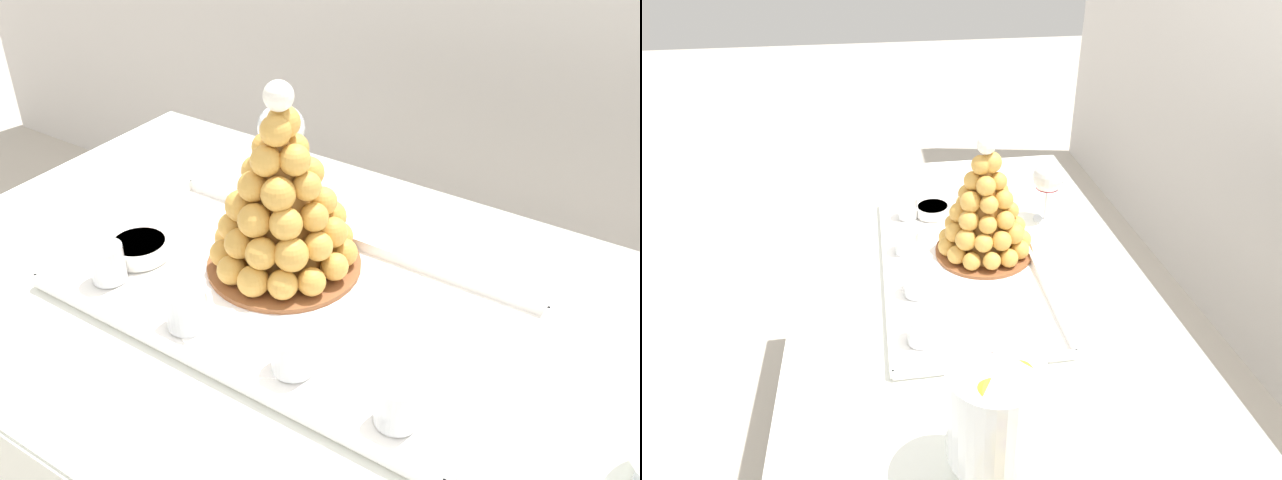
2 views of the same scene
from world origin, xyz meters
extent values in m
cylinder|color=brown|center=(-0.63, 0.30, 0.35)|extent=(0.04, 0.04, 0.71)
cube|color=brown|center=(0.00, 0.00, 0.72)|extent=(1.38, 0.71, 0.02)
cube|color=white|center=(0.00, 0.00, 0.73)|extent=(1.44, 0.77, 0.00)
cube|color=white|center=(0.00, 0.39, 0.56)|extent=(1.44, 0.01, 0.33)
cube|color=white|center=(-0.72, 0.00, 0.56)|extent=(0.01, 0.77, 0.33)
cube|color=white|center=(-0.12, -0.02, 0.73)|extent=(0.65, 0.34, 0.01)
cube|color=white|center=(-0.12, -0.19, 0.75)|extent=(0.65, 0.01, 0.02)
cube|color=white|center=(-0.12, 0.14, 0.75)|extent=(0.65, 0.01, 0.02)
cube|color=white|center=(-0.45, -0.02, 0.75)|extent=(0.01, 0.34, 0.02)
cube|color=white|center=(0.20, -0.02, 0.75)|extent=(0.01, 0.34, 0.02)
cylinder|color=white|center=(-0.12, -0.02, 0.74)|extent=(0.31, 0.31, 0.00)
cylinder|color=brown|center=(-0.17, 0.04, 0.74)|extent=(0.23, 0.23, 0.01)
cone|color=#BB8138|center=(-0.17, 0.04, 0.86)|extent=(0.15, 0.15, 0.23)
sphere|color=gold|center=(-0.08, 0.04, 0.77)|extent=(0.04, 0.04, 0.04)
sphere|color=gold|center=(-0.09, 0.08, 0.77)|extent=(0.04, 0.04, 0.04)
sphere|color=gold|center=(-0.12, 0.12, 0.77)|extent=(0.05, 0.05, 0.05)
sphere|color=gold|center=(-0.16, 0.13, 0.77)|extent=(0.05, 0.05, 0.05)
sphere|color=gold|center=(-0.20, 0.13, 0.77)|extent=(0.05, 0.05, 0.05)
sphere|color=gold|center=(-0.24, 0.10, 0.77)|extent=(0.05, 0.05, 0.05)
sphere|color=gold|center=(-0.26, 0.06, 0.77)|extent=(0.05, 0.05, 0.05)
sphere|color=gold|center=(-0.26, 0.02, 0.77)|extent=(0.05, 0.05, 0.05)
sphere|color=gold|center=(-0.24, -0.02, 0.77)|extent=(0.04, 0.04, 0.04)
sphere|color=gold|center=(-0.20, -0.04, 0.77)|extent=(0.04, 0.04, 0.04)
sphere|color=gold|center=(-0.16, -0.04, 0.77)|extent=(0.05, 0.05, 0.05)
sphere|color=gold|center=(-0.12, -0.03, 0.77)|extent=(0.04, 0.04, 0.04)
sphere|color=gold|center=(-0.09, 0.00, 0.77)|extent=(0.04, 0.04, 0.04)
sphere|color=gold|center=(-0.10, 0.07, 0.81)|extent=(0.04, 0.04, 0.04)
sphere|color=gold|center=(-0.13, 0.10, 0.81)|extent=(0.05, 0.05, 0.05)
sphere|color=gold|center=(-0.16, 0.12, 0.81)|extent=(0.04, 0.04, 0.04)
sphere|color=gold|center=(-0.20, 0.11, 0.81)|extent=(0.04, 0.04, 0.04)
sphere|color=gold|center=(-0.23, 0.08, 0.81)|extent=(0.05, 0.05, 0.05)
sphere|color=gold|center=(-0.24, 0.04, 0.81)|extent=(0.04, 0.04, 0.04)
sphere|color=gold|center=(-0.23, 0.00, 0.81)|extent=(0.04, 0.04, 0.04)
sphere|color=gold|center=(-0.20, -0.03, 0.81)|extent=(0.04, 0.04, 0.04)
sphere|color=gold|center=(-0.15, -0.03, 0.81)|extent=(0.05, 0.05, 0.05)
sphere|color=gold|center=(-0.12, -0.01, 0.81)|extent=(0.05, 0.05, 0.05)
sphere|color=gold|center=(-0.10, 0.03, 0.81)|extent=(0.04, 0.04, 0.04)
sphere|color=gold|center=(-0.13, 0.08, 0.85)|extent=(0.04, 0.04, 0.04)
sphere|color=gold|center=(-0.16, 0.10, 0.85)|extent=(0.04, 0.04, 0.04)
sphere|color=gold|center=(-0.21, 0.09, 0.85)|extent=(0.05, 0.05, 0.05)
sphere|color=gold|center=(-0.23, 0.05, 0.85)|extent=(0.04, 0.04, 0.04)
sphere|color=gold|center=(-0.21, 0.01, 0.85)|extent=(0.05, 0.05, 0.05)
sphere|color=gold|center=(-0.17, -0.01, 0.85)|extent=(0.05, 0.05, 0.05)
sphere|color=gold|center=(-0.13, 0.00, 0.85)|extent=(0.05, 0.05, 0.05)
sphere|color=gold|center=(-0.11, 0.04, 0.85)|extent=(0.04, 0.04, 0.04)
sphere|color=gold|center=(-0.15, 0.08, 0.89)|extent=(0.04, 0.04, 0.04)
sphere|color=gold|center=(-0.19, 0.08, 0.89)|extent=(0.04, 0.04, 0.04)
sphere|color=gold|center=(-0.21, 0.04, 0.89)|extent=(0.05, 0.05, 0.05)
sphere|color=gold|center=(-0.19, 0.01, 0.89)|extent=(0.04, 0.04, 0.04)
sphere|color=gold|center=(-0.15, 0.01, 0.89)|extent=(0.05, 0.05, 0.05)
sphere|color=gold|center=(-0.13, 0.04, 0.89)|extent=(0.04, 0.04, 0.04)
sphere|color=gold|center=(-0.16, 0.07, 0.93)|extent=(0.04, 0.04, 0.04)
sphere|color=gold|center=(-0.20, 0.05, 0.93)|extent=(0.04, 0.04, 0.04)
sphere|color=gold|center=(-0.17, 0.02, 0.93)|extent=(0.04, 0.04, 0.04)
sphere|color=gold|center=(-0.14, 0.04, 0.93)|extent=(0.04, 0.04, 0.04)
sphere|color=gold|center=(-0.17, 0.06, 0.97)|extent=(0.05, 0.05, 0.05)
sphere|color=gold|center=(-0.17, 0.03, 0.97)|extent=(0.04, 0.04, 0.04)
sphere|color=white|center=(-0.17, 0.04, 1.01)|extent=(0.04, 0.04, 0.04)
cylinder|color=silver|center=(-0.36, -0.12, 0.77)|extent=(0.05, 0.05, 0.06)
cylinder|color=brown|center=(-0.36, -0.12, 0.75)|extent=(0.05, 0.05, 0.02)
cylinder|color=#8C603D|center=(-0.36, -0.12, 0.77)|extent=(0.05, 0.05, 0.02)
sphere|color=brown|center=(-0.37, -0.12, 0.78)|extent=(0.01, 0.01, 0.01)
cylinder|color=silver|center=(-0.20, -0.14, 0.77)|extent=(0.06, 0.06, 0.06)
cylinder|color=gold|center=(-0.20, -0.14, 0.75)|extent=(0.05, 0.05, 0.02)
cylinder|color=#EAC166|center=(-0.20, -0.14, 0.77)|extent=(0.05, 0.05, 0.02)
sphere|color=brown|center=(-0.19, -0.13, 0.78)|extent=(0.02, 0.02, 0.02)
cylinder|color=silver|center=(-0.03, -0.13, 0.77)|extent=(0.06, 0.06, 0.05)
cylinder|color=gold|center=(-0.03, -0.13, 0.75)|extent=(0.05, 0.05, 0.02)
cylinder|color=#EAC166|center=(-0.03, -0.13, 0.77)|extent=(0.05, 0.05, 0.02)
sphere|color=brown|center=(-0.03, -0.13, 0.78)|extent=(0.02, 0.02, 0.02)
cylinder|color=silver|center=(0.11, -0.13, 0.77)|extent=(0.05, 0.05, 0.06)
cylinder|color=gold|center=(0.11, -0.13, 0.75)|extent=(0.05, 0.05, 0.02)
cylinder|color=#EAC166|center=(0.11, -0.13, 0.77)|extent=(0.05, 0.05, 0.02)
sphere|color=brown|center=(0.12, -0.13, 0.79)|extent=(0.01, 0.01, 0.01)
cylinder|color=white|center=(-0.37, -0.06, 0.75)|extent=(0.09, 0.09, 0.03)
cylinder|color=#F2CC59|center=(-0.37, -0.06, 0.76)|extent=(0.08, 0.08, 0.00)
cylinder|color=silver|center=(-0.31, 0.23, 0.73)|extent=(0.06, 0.06, 0.00)
cylinder|color=silver|center=(-0.31, 0.23, 0.78)|extent=(0.01, 0.01, 0.08)
sphere|color=silver|center=(-0.31, 0.23, 0.86)|extent=(0.08, 0.08, 0.08)
cylinder|color=maroon|center=(-0.31, 0.23, 0.84)|extent=(0.06, 0.06, 0.03)
camera|label=1|loc=(0.34, -0.64, 1.36)|focal=39.61mm
camera|label=2|loc=(0.88, -0.18, 1.44)|focal=30.35mm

